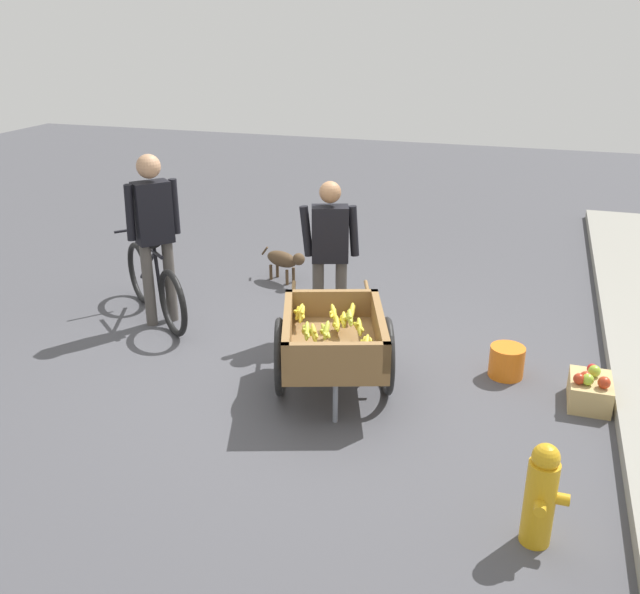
% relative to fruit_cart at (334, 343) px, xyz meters
% --- Properties ---
extents(ground_plane, '(24.00, 24.00, 0.00)m').
position_rel_fruit_cart_xyz_m(ground_plane, '(-0.29, -0.28, -0.44)').
color(ground_plane, '#47474C').
extents(fruit_cart, '(1.80, 1.24, 0.70)m').
position_rel_fruit_cart_xyz_m(fruit_cart, '(0.00, 0.00, 0.00)').
color(fruit_cart, olive).
rests_on(fruit_cart, ground).
extents(vendor_person, '(0.30, 0.54, 1.50)m').
position_rel_fruit_cart_xyz_m(vendor_person, '(-1.08, -0.36, 0.45)').
color(vendor_person, '#4C4742').
rests_on(vendor_person, ground).
extents(bicycle, '(1.13, 1.30, 0.85)m').
position_rel_fruit_cart_xyz_m(bicycle, '(-0.91, -2.16, -0.09)').
color(bicycle, black).
rests_on(bicycle, ground).
extents(cyclist_person, '(0.41, 0.38, 1.70)m').
position_rel_fruit_cart_xyz_m(cyclist_person, '(-0.81, -2.05, 0.59)').
color(cyclist_person, '#4C4742').
rests_on(cyclist_person, ground).
extents(dog, '(0.35, 0.63, 0.40)m').
position_rel_fruit_cart_xyz_m(dog, '(-2.26, -1.27, -0.17)').
color(dog, '#4C3823').
rests_on(dog, ground).
extents(fire_hydrant, '(0.25, 0.25, 0.67)m').
position_rel_fruit_cart_xyz_m(fire_hydrant, '(1.35, 1.65, -0.10)').
color(fire_hydrant, gold).
rests_on(fire_hydrant, ground).
extents(plastic_bucket, '(0.30, 0.30, 0.27)m').
position_rel_fruit_cart_xyz_m(plastic_bucket, '(-0.69, 1.35, -0.30)').
color(plastic_bucket, orange).
rests_on(plastic_bucket, ground).
extents(mixed_fruit_crate, '(0.44, 0.32, 0.32)m').
position_rel_fruit_cart_xyz_m(mixed_fruit_crate, '(-0.40, 2.01, -0.31)').
color(mixed_fruit_crate, tan).
rests_on(mixed_fruit_crate, ground).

